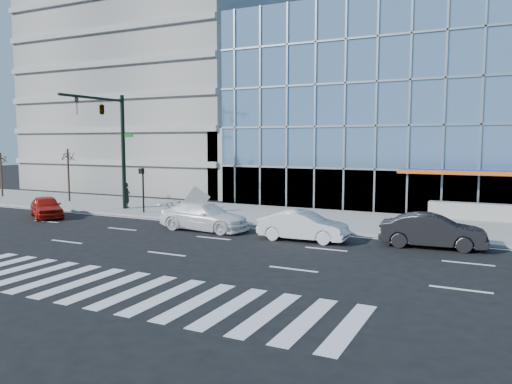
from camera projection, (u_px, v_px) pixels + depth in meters
ground at (214, 238)px, 25.46m from camera, size 160.00×160.00×0.00m
sidewalk at (277, 216)px, 32.59m from camera, size 120.00×8.00×0.15m
parking_garage at (180, 97)px, 56.45m from camera, size 24.00×24.00×20.00m
ramp_block at (261, 163)px, 43.86m from camera, size 6.00×8.00×6.00m
tower_far_mid at (133, 22)px, 105.06m from camera, size 13.00×13.00×60.00m
tower_backdrop at (265, 45)px, 98.71m from camera, size 14.00×14.00×48.00m
traffic_signal at (108, 123)px, 33.75m from camera, size 1.14×5.74×8.00m
ped_signal_post at (143, 183)px, 33.39m from camera, size 0.30×0.33×3.00m
street_tree_near at (68, 156)px, 39.68m from camera, size 1.10×1.10×4.23m
street_tree_far at (1, 159)px, 43.24m from camera, size 1.10×1.10×3.87m
white_suv at (204, 217)px, 27.73m from camera, size 5.30×2.28×1.52m
white_sedan at (303, 226)px, 24.79m from camera, size 4.51×1.69×1.47m
dark_sedan at (433, 231)px, 23.12m from camera, size 4.85×2.02×1.56m
red_sedan at (46, 207)px, 32.37m from camera, size 4.35×3.64×1.40m
pedestrian at (127, 195)px, 35.80m from camera, size 0.66×0.79×1.84m
tilted_panel at (197, 199)px, 33.55m from camera, size 1.59×0.97×1.81m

